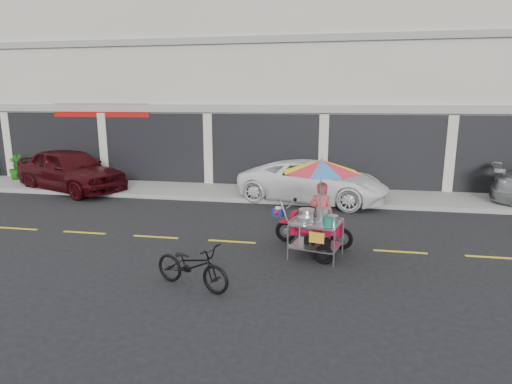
% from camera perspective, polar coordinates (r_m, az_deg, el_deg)
% --- Properties ---
extents(ground, '(90.00, 90.00, 0.00)m').
position_cam_1_polar(ground, '(10.39, 7.62, -7.23)').
color(ground, black).
extents(sidewalk, '(45.00, 3.00, 0.15)m').
position_cam_1_polar(sidewalk, '(15.66, 8.68, -0.31)').
color(sidewalk, gray).
rests_on(sidewalk, ground).
extents(shophouse_block, '(36.00, 8.11, 10.40)m').
position_cam_1_polar(shophouse_block, '(20.53, 17.69, 13.91)').
color(shophouse_block, beige).
rests_on(shophouse_block, ground).
extents(centerline, '(42.00, 0.10, 0.01)m').
position_cam_1_polar(centerline, '(10.39, 7.62, -7.21)').
color(centerline, gold).
rests_on(centerline, ground).
extents(maroon_sedan, '(5.19, 3.66, 1.64)m').
position_cam_1_polar(maroon_sedan, '(17.72, -23.51, 2.72)').
color(maroon_sedan, '#320509').
rests_on(maroon_sedan, ground).
extents(white_pickup, '(5.41, 3.34, 1.40)m').
position_cam_1_polar(white_pickup, '(14.76, 7.63, 1.43)').
color(white_pickup, white).
rests_on(white_pickup, ground).
extents(plant_short, '(0.69, 0.69, 1.05)m').
position_cam_1_polar(plant_short, '(20.58, -29.33, 2.95)').
color(plant_short, '#14540E').
rests_on(plant_short, sidewalk).
extents(near_bicycle, '(1.73, 1.10, 0.86)m').
position_cam_1_polar(near_bicycle, '(8.12, -8.53, -9.68)').
color(near_bicycle, black).
rests_on(near_bicycle, ground).
extents(food_vendor_rig, '(2.21, 2.12, 2.24)m').
position_cam_1_polar(food_vendor_rig, '(9.64, 8.48, -0.12)').
color(food_vendor_rig, black).
rests_on(food_vendor_rig, ground).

